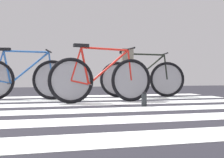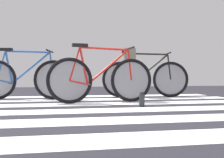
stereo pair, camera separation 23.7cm
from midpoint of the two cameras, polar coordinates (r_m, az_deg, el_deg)
ground at (r=3.47m, az=-3.79°, el=-6.67°), size 18.00×14.00×0.02m
crosswalk_markings at (r=3.75m, az=-4.61°, el=-5.93°), size 5.39×4.26×0.00m
bicycle_1_of_3 at (r=4.31m, az=-3.65°, el=0.05°), size 1.73×0.52×0.93m
bicycle_2_of_3 at (r=5.09m, az=-19.64°, el=0.12°), size 1.72×0.54×0.93m
bicycle_3_of_3 at (r=5.47m, az=5.27°, el=0.20°), size 1.72×0.55×0.93m
cyclist_3_of_3 at (r=5.44m, az=2.03°, el=2.74°), size 0.38×0.44×0.97m
water_bottle at (r=3.79m, az=5.14°, el=-4.42°), size 0.07×0.07×0.20m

